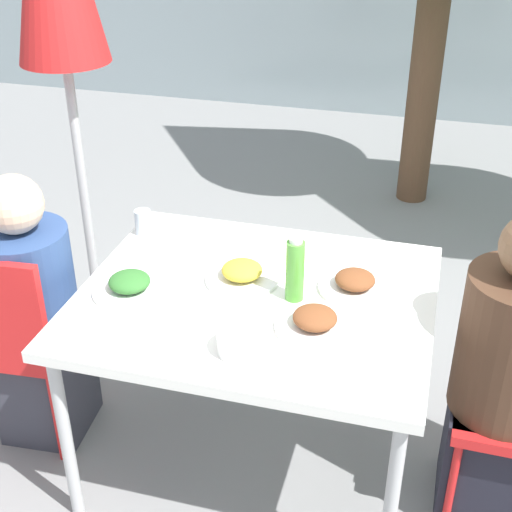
# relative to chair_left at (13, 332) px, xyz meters

# --- Properties ---
(ground_plane) EXTENTS (24.00, 24.00, 0.00)m
(ground_plane) POSITION_rel_chair_left_xyz_m (0.89, 0.15, -0.52)
(ground_plane) COLOR gray
(dining_table) EXTENTS (1.20, 1.00, 0.74)m
(dining_table) POSITION_rel_chair_left_xyz_m (0.89, 0.15, 0.17)
(dining_table) COLOR white
(dining_table) RESTS_ON ground
(chair_left) EXTENTS (0.43, 0.43, 0.88)m
(chair_left) POSITION_rel_chair_left_xyz_m (0.00, 0.00, 0.00)
(chair_left) COLOR red
(chair_left) RESTS_ON ground
(person_left) EXTENTS (0.34, 0.34, 1.11)m
(person_left) POSITION_rel_chair_left_xyz_m (0.04, 0.08, 0.01)
(person_left) COLOR #383842
(person_left) RESTS_ON ground
(person_right) EXTENTS (0.36, 0.36, 1.17)m
(person_right) POSITION_rel_chair_left_xyz_m (1.75, 0.13, 0.03)
(person_right) COLOR black
(person_right) RESTS_ON ground
(plate_0) EXTENTS (0.26, 0.26, 0.07)m
(plate_0) POSITION_rel_chair_left_xyz_m (0.82, 0.22, 0.25)
(plate_0) COLOR white
(plate_0) RESTS_ON dining_table
(plate_1) EXTENTS (0.25, 0.25, 0.07)m
(plate_1) POSITION_rel_chair_left_xyz_m (1.22, 0.26, 0.25)
(plate_1) COLOR white
(plate_1) RESTS_ON dining_table
(plate_2) EXTENTS (0.26, 0.26, 0.07)m
(plate_2) POSITION_rel_chair_left_xyz_m (0.47, 0.04, 0.25)
(plate_2) COLOR white
(plate_2) RESTS_ON dining_table
(plate_3) EXTENTS (0.26, 0.26, 0.07)m
(plate_3) POSITION_rel_chair_left_xyz_m (1.13, -0.00, 0.25)
(plate_3) COLOR white
(plate_3) RESTS_ON dining_table
(bottle) EXTENTS (0.06, 0.06, 0.23)m
(bottle) POSITION_rel_chair_left_xyz_m (1.03, 0.15, 0.34)
(bottle) COLOR #51A338
(bottle) RESTS_ON dining_table
(drinking_cup) EXTENTS (0.06, 0.06, 0.10)m
(drinking_cup) POSITION_rel_chair_left_xyz_m (0.35, 0.46, 0.28)
(drinking_cup) COLOR silver
(drinking_cup) RESTS_ON dining_table
(salad_bowl) EXTENTS (0.16, 0.16, 0.06)m
(salad_bowl) POSITION_rel_chair_left_xyz_m (0.94, -0.17, 0.26)
(salad_bowl) COLOR white
(salad_bowl) RESTS_ON dining_table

